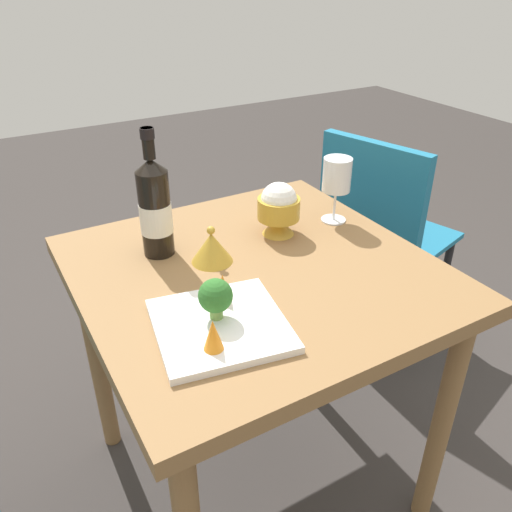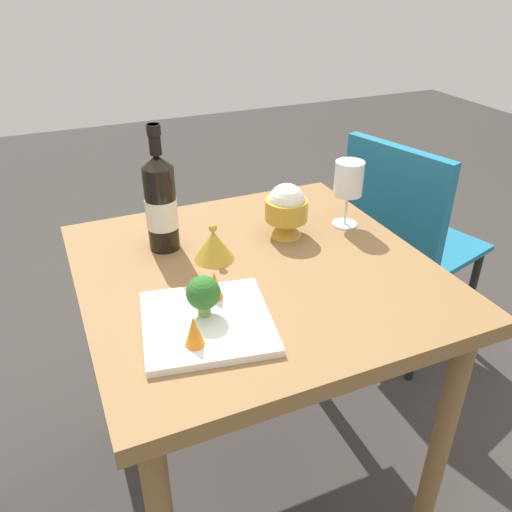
{
  "view_description": "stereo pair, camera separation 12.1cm",
  "coord_description": "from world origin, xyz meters",
  "px_view_note": "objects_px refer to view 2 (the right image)",
  "views": [
    {
      "loc": [
        0.91,
        -0.52,
        1.37
      ],
      "look_at": [
        0.0,
        0.0,
        0.76
      ],
      "focal_mm": 36.55,
      "sensor_mm": 36.0,
      "label": 1
    },
    {
      "loc": [
        0.96,
        -0.42,
        1.37
      ],
      "look_at": [
        0.0,
        0.0,
        0.76
      ],
      "focal_mm": 36.55,
      "sensor_mm": 36.0,
      "label": 2
    }
  ],
  "objects_px": {
    "carrot_garnish_right": "(194,331)",
    "rice_bowl": "(286,209)",
    "broccoli_floret": "(203,294)",
    "rice_bowl_lid": "(214,245)",
    "wine_bottle": "(161,203)",
    "chair_by_wall": "(402,231)",
    "wine_glass": "(349,180)",
    "serving_plate": "(207,322)",
    "carrot_garnish_left": "(214,285)"
  },
  "relations": [
    {
      "from": "chair_by_wall",
      "to": "wine_glass",
      "type": "height_order",
      "value": "wine_glass"
    },
    {
      "from": "rice_bowl_lid",
      "to": "serving_plate",
      "type": "distance_m",
      "value": 0.26
    },
    {
      "from": "wine_glass",
      "to": "chair_by_wall",
      "type": "bearing_deg",
      "value": 119.55
    },
    {
      "from": "rice_bowl",
      "to": "carrot_garnish_right",
      "type": "xyz_separation_m",
      "value": [
        0.35,
        -0.36,
        -0.03
      ]
    },
    {
      "from": "carrot_garnish_right",
      "to": "rice_bowl",
      "type": "bearing_deg",
      "value": 134.43
    },
    {
      "from": "chair_by_wall",
      "to": "carrot_garnish_right",
      "type": "height_order",
      "value": "chair_by_wall"
    },
    {
      "from": "serving_plate",
      "to": "broccoli_floret",
      "type": "height_order",
      "value": "broccoli_floret"
    },
    {
      "from": "wine_bottle",
      "to": "rice_bowl",
      "type": "distance_m",
      "value": 0.32
    },
    {
      "from": "broccoli_floret",
      "to": "carrot_garnish_left",
      "type": "distance_m",
      "value": 0.06
    },
    {
      "from": "wine_bottle",
      "to": "wine_glass",
      "type": "distance_m",
      "value": 0.49
    },
    {
      "from": "wine_bottle",
      "to": "carrot_garnish_right",
      "type": "distance_m",
      "value": 0.42
    },
    {
      "from": "serving_plate",
      "to": "carrot_garnish_left",
      "type": "relative_size",
      "value": 4.76
    },
    {
      "from": "chair_by_wall",
      "to": "rice_bowl",
      "type": "distance_m",
      "value": 0.67
    },
    {
      "from": "wine_bottle",
      "to": "carrot_garnish_right",
      "type": "bearing_deg",
      "value": -7.07
    },
    {
      "from": "chair_by_wall",
      "to": "wine_glass",
      "type": "relative_size",
      "value": 4.75
    },
    {
      "from": "wine_glass",
      "to": "carrot_garnish_left",
      "type": "height_order",
      "value": "wine_glass"
    },
    {
      "from": "wine_bottle",
      "to": "serving_plate",
      "type": "xyz_separation_m",
      "value": [
        0.35,
        -0.01,
        -0.11
      ]
    },
    {
      "from": "wine_glass",
      "to": "broccoli_floret",
      "type": "height_order",
      "value": "wine_glass"
    },
    {
      "from": "rice_bowl_lid",
      "to": "carrot_garnish_right",
      "type": "height_order",
      "value": "rice_bowl_lid"
    },
    {
      "from": "serving_plate",
      "to": "carrot_garnish_right",
      "type": "bearing_deg",
      "value": -34.7
    },
    {
      "from": "wine_glass",
      "to": "carrot_garnish_right",
      "type": "bearing_deg",
      "value": -57.33
    },
    {
      "from": "rice_bowl",
      "to": "carrot_garnish_right",
      "type": "bearing_deg",
      "value": -45.57
    },
    {
      "from": "serving_plate",
      "to": "chair_by_wall",
      "type": "bearing_deg",
      "value": 119.55
    },
    {
      "from": "rice_bowl_lid",
      "to": "carrot_garnish_right",
      "type": "bearing_deg",
      "value": -25.25
    },
    {
      "from": "rice_bowl_lid",
      "to": "broccoli_floret",
      "type": "height_order",
      "value": "broccoli_floret"
    },
    {
      "from": "rice_bowl_lid",
      "to": "carrot_garnish_left",
      "type": "relative_size",
      "value": 1.64
    },
    {
      "from": "chair_by_wall",
      "to": "wine_glass",
      "type": "bearing_deg",
      "value": -76.45
    },
    {
      "from": "wine_bottle",
      "to": "serving_plate",
      "type": "relative_size",
      "value": 1.08
    },
    {
      "from": "wine_glass",
      "to": "serving_plate",
      "type": "distance_m",
      "value": 0.57
    },
    {
      "from": "chair_by_wall",
      "to": "rice_bowl_lid",
      "type": "height_order",
      "value": "chair_by_wall"
    },
    {
      "from": "wine_bottle",
      "to": "chair_by_wall",
      "type": "bearing_deg",
      "value": 99.98
    },
    {
      "from": "wine_bottle",
      "to": "serving_plate",
      "type": "height_order",
      "value": "wine_bottle"
    },
    {
      "from": "rice_bowl_lid",
      "to": "serving_plate",
      "type": "relative_size",
      "value": 0.34
    },
    {
      "from": "wine_bottle",
      "to": "carrot_garnish_right",
      "type": "relative_size",
      "value": 4.93
    },
    {
      "from": "chair_by_wall",
      "to": "wine_bottle",
      "type": "bearing_deg",
      "value": -96.01
    },
    {
      "from": "serving_plate",
      "to": "rice_bowl_lid",
      "type": "bearing_deg",
      "value": 157.58
    },
    {
      "from": "rice_bowl",
      "to": "wine_bottle",
      "type": "bearing_deg",
      "value": -100.88
    },
    {
      "from": "wine_glass",
      "to": "carrot_garnish_left",
      "type": "bearing_deg",
      "value": -64.7
    },
    {
      "from": "broccoli_floret",
      "to": "carrot_garnish_left",
      "type": "xyz_separation_m",
      "value": [
        -0.05,
        0.04,
        -0.02
      ]
    },
    {
      "from": "serving_plate",
      "to": "wine_glass",
      "type": "bearing_deg",
      "value": 119.56
    },
    {
      "from": "chair_by_wall",
      "to": "rice_bowl",
      "type": "xyz_separation_m",
      "value": [
        0.21,
        -0.57,
        0.28
      ]
    },
    {
      "from": "rice_bowl",
      "to": "rice_bowl_lid",
      "type": "relative_size",
      "value": 1.42
    },
    {
      "from": "wine_glass",
      "to": "broccoli_floret",
      "type": "bearing_deg",
      "value": -61.96
    },
    {
      "from": "carrot_garnish_right",
      "to": "serving_plate",
      "type": "bearing_deg",
      "value": 145.3
    },
    {
      "from": "serving_plate",
      "to": "broccoli_floret",
      "type": "xyz_separation_m",
      "value": [
        -0.02,
        0.0,
        0.06
      ]
    },
    {
      "from": "wine_glass",
      "to": "carrot_garnish_right",
      "type": "height_order",
      "value": "wine_glass"
    },
    {
      "from": "wine_glass",
      "to": "carrot_garnish_right",
      "type": "relative_size",
      "value": 2.83
    },
    {
      "from": "wine_glass",
      "to": "broccoli_floret",
      "type": "relative_size",
      "value": 2.09
    },
    {
      "from": "chair_by_wall",
      "to": "rice_bowl",
      "type": "height_order",
      "value": "rice_bowl"
    },
    {
      "from": "broccoli_floret",
      "to": "carrot_garnish_right",
      "type": "distance_m",
      "value": 0.1
    }
  ]
}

